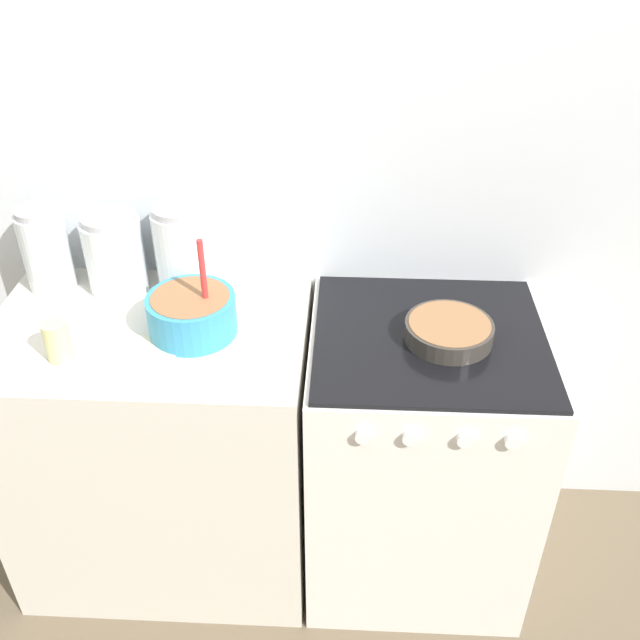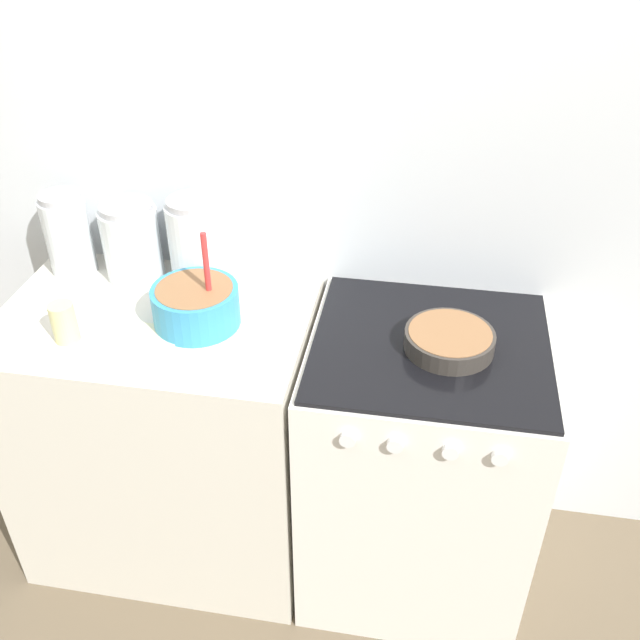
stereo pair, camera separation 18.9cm
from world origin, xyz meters
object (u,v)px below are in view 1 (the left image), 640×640
Objects in this scene: storage_jar_left at (47,254)px; storage_jar_right at (184,255)px; baking_pan at (449,331)px; tin_can at (57,341)px; mixing_bowl at (192,312)px; stove at (417,455)px; storage_jar_middle at (116,258)px.

storage_jar_right is (0.40, 0.00, 0.01)m from storage_jar_left.
tin_can is (-1.00, -0.13, 0.03)m from baking_pan.
storage_jar_right is at bearing 105.92° from mixing_bowl.
stove is 1.08m from storage_jar_middle.
baking_pan is 0.78m from storage_jar_right.
storage_jar_right is (-0.06, 0.21, 0.05)m from mixing_bowl.
storage_jar_middle is at bearing 80.54° from tin_can.
storage_jar_middle is at bearing 167.25° from baking_pan.
storage_jar_left is (-1.15, 0.21, 0.08)m from baking_pan.
stove is 3.22× the size of mixing_bowl.
storage_jar_left reaches higher than stove.
baking_pan is 1.17m from storage_jar_left.
storage_jar_middle is (-0.94, 0.21, 0.07)m from baking_pan.
stove is 3.37× the size of storage_jar_right.
storage_jar_left is 0.38m from tin_can.
tin_can is (0.14, -0.35, -0.05)m from storage_jar_left.
baking_pan is 2.14× the size of tin_can.
mixing_bowl is 1.05× the size of storage_jar_right.
storage_jar_left is at bearing 155.32° from mixing_bowl.
storage_jar_middle is (-0.90, 0.20, 0.55)m from stove.
storage_jar_right reaches higher than storage_jar_left.
mixing_bowl is 0.35m from tin_can.
stove is 8.25× the size of tin_can.
storage_jar_right is at bearing 0.00° from storage_jar_middle.
baking_pan is at bearing -12.75° from storage_jar_middle.
storage_jar_right is at bearing 163.97° from baking_pan.
storage_jar_middle is at bearing 167.52° from stove.
stove is 3.85× the size of baking_pan.
storage_jar_left is at bearing -180.00° from storage_jar_right.
mixing_bowl is 0.23m from storage_jar_right.
storage_jar_middle is at bearing -180.00° from storage_jar_right.
mixing_bowl is 1.11× the size of storage_jar_left.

